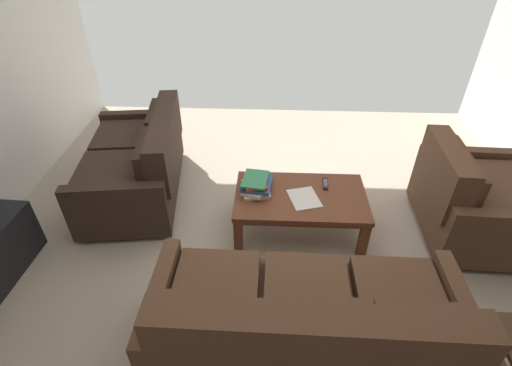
% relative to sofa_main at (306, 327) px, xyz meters
% --- Properties ---
extents(ground_plane, '(5.15, 5.20, 0.01)m').
position_rel_sofa_main_xyz_m(ground_plane, '(0.15, -1.07, -0.37)').
color(ground_plane, tan).
extents(sofa_main, '(1.84, 0.82, 0.85)m').
position_rel_sofa_main_xyz_m(sofa_main, '(0.00, 0.00, 0.00)').
color(sofa_main, black).
rests_on(sofa_main, ground).
extents(loveseat_near, '(1.01, 1.52, 0.83)m').
position_rel_sofa_main_xyz_m(loveseat_near, '(1.50, -1.68, -0.01)').
color(loveseat_near, black).
rests_on(loveseat_near, ground).
extents(coffee_table, '(1.09, 0.65, 0.41)m').
position_rel_sofa_main_xyz_m(coffee_table, '(-0.02, -1.20, -0.02)').
color(coffee_table, brown).
rests_on(coffee_table, ground).
extents(armchair_side, '(0.87, 1.01, 0.85)m').
position_rel_sofa_main_xyz_m(armchair_side, '(-1.45, -1.25, -0.00)').
color(armchair_side, black).
rests_on(armchair_side, ground).
extents(book_stack, '(0.28, 0.34, 0.13)m').
position_rel_sofa_main_xyz_m(book_stack, '(0.35, -1.25, 0.10)').
color(book_stack, silver).
rests_on(book_stack, coffee_table).
extents(tv_remote, '(0.06, 0.16, 0.02)m').
position_rel_sofa_main_xyz_m(tv_remote, '(-0.24, -1.35, 0.05)').
color(tv_remote, black).
rests_on(tv_remote, coffee_table).
extents(loose_magazine, '(0.29, 0.33, 0.01)m').
position_rel_sofa_main_xyz_m(loose_magazine, '(-0.05, -1.15, 0.04)').
color(loose_magazine, silver).
rests_on(loose_magazine, coffee_table).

